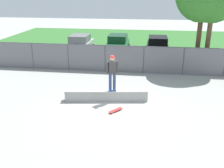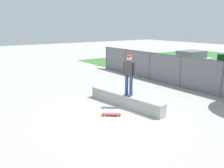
{
  "view_description": "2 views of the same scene",
  "coord_description": "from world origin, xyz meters",
  "px_view_note": "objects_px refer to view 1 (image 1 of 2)",
  "views": [
    {
      "loc": [
        1.5,
        -11.39,
        5.53
      ],
      "look_at": [
        -0.16,
        0.71,
        0.97
      ],
      "focal_mm": 40.83,
      "sensor_mm": 36.0,
      "label": 1
    },
    {
      "loc": [
        7.93,
        -5.94,
        3.71
      ],
      "look_at": [
        -0.96,
        0.38,
        1.04
      ],
      "focal_mm": 38.52,
      "sensor_mm": 36.0,
      "label": 2
    }
  ],
  "objects_px": {
    "skateboard": "(116,110)",
    "tree_near_right": "(213,1)",
    "concrete_ledge": "(106,95)",
    "car_silver": "(80,44)",
    "skateboarder": "(112,72)",
    "car_black": "(157,46)",
    "car_green": "(118,44)"
  },
  "relations": [
    {
      "from": "car_silver",
      "to": "car_green",
      "type": "height_order",
      "value": "same"
    },
    {
      "from": "tree_near_right",
      "to": "car_green",
      "type": "xyz_separation_m",
      "value": [
        -6.8,
        4.74,
        -3.99
      ]
    },
    {
      "from": "concrete_ledge",
      "to": "skateboarder",
      "type": "relative_size",
      "value": 2.37
    },
    {
      "from": "car_silver",
      "to": "tree_near_right",
      "type": "bearing_deg",
      "value": -22.22
    },
    {
      "from": "skateboarder",
      "to": "car_black",
      "type": "relative_size",
      "value": 0.44
    },
    {
      "from": "skateboarder",
      "to": "car_green",
      "type": "distance_m",
      "value": 10.85
    },
    {
      "from": "skateboarder",
      "to": "car_black",
      "type": "distance_m",
      "value": 10.63
    },
    {
      "from": "concrete_ledge",
      "to": "car_black",
      "type": "xyz_separation_m",
      "value": [
        2.93,
        10.23,
        0.54
      ]
    },
    {
      "from": "car_green",
      "to": "car_black",
      "type": "bearing_deg",
      "value": -8.01
    },
    {
      "from": "tree_near_right",
      "to": "skateboarder",
      "type": "bearing_deg",
      "value": -133.99
    },
    {
      "from": "concrete_ledge",
      "to": "car_green",
      "type": "height_order",
      "value": "car_green"
    },
    {
      "from": "tree_near_right",
      "to": "car_silver",
      "type": "distance_m",
      "value": 11.73
    },
    {
      "from": "concrete_ledge",
      "to": "skateboard",
      "type": "bearing_deg",
      "value": -62.2
    },
    {
      "from": "concrete_ledge",
      "to": "car_silver",
      "type": "xyz_separation_m",
      "value": [
        -4.06,
        10.17,
        0.54
      ]
    },
    {
      "from": "car_silver",
      "to": "skateboard",
      "type": "bearing_deg",
      "value": -67.57
    },
    {
      "from": "car_black",
      "to": "car_silver",
      "type": "bearing_deg",
      "value": -179.5
    },
    {
      "from": "skateboard",
      "to": "skateboarder",
      "type": "bearing_deg",
      "value": 105.41
    },
    {
      "from": "car_black",
      "to": "skateboard",
      "type": "bearing_deg",
      "value": -101.26
    },
    {
      "from": "concrete_ledge",
      "to": "car_silver",
      "type": "distance_m",
      "value": 10.96
    },
    {
      "from": "concrete_ledge",
      "to": "skateboarder",
      "type": "bearing_deg",
      "value": -7.86
    },
    {
      "from": "tree_near_right",
      "to": "car_silver",
      "type": "bearing_deg",
      "value": 157.78
    },
    {
      "from": "skateboarder",
      "to": "tree_near_right",
      "type": "height_order",
      "value": "tree_near_right"
    },
    {
      "from": "skateboard",
      "to": "tree_near_right",
      "type": "relative_size",
      "value": 0.12
    },
    {
      "from": "tree_near_right",
      "to": "car_black",
      "type": "height_order",
      "value": "tree_near_right"
    },
    {
      "from": "car_silver",
      "to": "car_black",
      "type": "distance_m",
      "value": 6.99
    },
    {
      "from": "tree_near_right",
      "to": "concrete_ledge",
      "type": "bearing_deg",
      "value": -135.74
    },
    {
      "from": "skateboarder",
      "to": "skateboard",
      "type": "height_order",
      "value": "skateboarder"
    },
    {
      "from": "skateboarder",
      "to": "car_green",
      "type": "xyz_separation_m",
      "value": [
        -0.97,
        10.78,
        -0.79
      ]
    },
    {
      "from": "skateboard",
      "to": "car_green",
      "type": "bearing_deg",
      "value": 96.19
    },
    {
      "from": "skateboard",
      "to": "car_silver",
      "type": "distance_m",
      "value": 12.36
    },
    {
      "from": "concrete_ledge",
      "to": "skateboarder",
      "type": "xyz_separation_m",
      "value": [
        0.32,
        -0.04,
        1.33
      ]
    },
    {
      "from": "concrete_ledge",
      "to": "car_green",
      "type": "bearing_deg",
      "value": 93.46
    }
  ]
}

